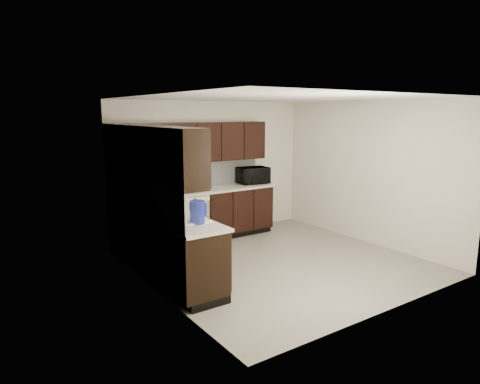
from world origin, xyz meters
name	(u,v)px	position (x,y,z in m)	size (l,w,h in m)	color
floor	(278,262)	(0.00, 0.00, 0.00)	(4.00, 4.00, 0.00)	gray
ceiling	(281,98)	(0.00, 0.00, 2.50)	(4.00, 4.00, 0.00)	white
wall_back	(212,169)	(0.00, 2.00, 1.25)	(4.00, 0.02, 2.50)	beige
wall_left	(155,198)	(-2.00, 0.00, 1.25)	(0.02, 4.00, 2.50)	beige
wall_right	(368,173)	(2.00, 0.00, 1.25)	(0.02, 4.00, 2.50)	beige
wall_front	(394,207)	(0.00, -2.00, 1.25)	(4.00, 0.02, 2.50)	beige
lower_cabinets	(187,230)	(-1.01, 1.11, 0.41)	(3.00, 2.80, 0.90)	black
countertop	(186,200)	(-1.01, 1.11, 0.92)	(3.03, 2.83, 0.04)	beige
backsplash	(168,183)	(-1.22, 1.32, 1.18)	(3.00, 2.80, 0.48)	beige
upper_cabinets	(177,146)	(-1.10, 1.20, 1.77)	(3.00, 2.80, 0.70)	black
dishwasher	(195,216)	(-0.70, 1.41, 0.55)	(0.58, 0.04, 0.78)	beige
sink	(180,223)	(-1.68, -0.01, 0.88)	(0.54, 0.82, 0.42)	beige
microwave	(253,175)	(0.75, 1.71, 1.10)	(0.57, 0.39, 0.32)	black
soap_bottle_a	(182,205)	(-1.48, 0.30, 1.05)	(0.10, 0.10, 0.21)	gray
soap_bottle_b	(165,207)	(-1.77, 0.22, 1.06)	(0.09, 0.09, 0.24)	gray
toaster_oven	(128,192)	(-1.75, 1.69, 1.04)	(0.31, 0.23, 0.19)	#B4B3B6
storage_bin	(165,206)	(-1.70, 0.37, 1.04)	(0.51, 0.38, 0.20)	white
blue_pitcher	(197,212)	(-1.60, -0.35, 1.08)	(0.19, 0.19, 0.28)	#111F9C
teal_tumbler	(167,200)	(-1.52, 0.71, 1.04)	(0.09, 0.09, 0.20)	#0D9784
paper_towel_roll	(145,191)	(-1.59, 1.35, 1.08)	(0.13, 0.13, 0.29)	white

